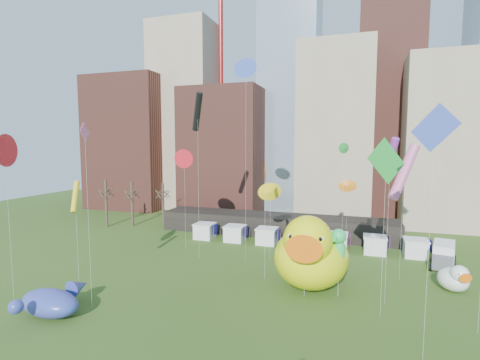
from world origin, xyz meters
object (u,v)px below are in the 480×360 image
(whale_inflatable, at_px, (52,301))
(box_truck, at_px, (444,254))
(big_duck, at_px, (310,254))
(small_duck, at_px, (454,278))
(seahorse_purple, at_px, (305,265))
(seahorse_green, at_px, (339,247))

(whale_inflatable, relative_size, box_truck, 1.15)
(big_duck, height_order, whale_inflatable, big_duck)
(box_truck, bearing_deg, big_duck, -126.87)
(small_duck, xyz_separation_m, seahorse_purple, (-14.12, -5.91, 1.79))
(big_duck, xyz_separation_m, seahorse_green, (2.85, -1.11, 1.27))
(small_duck, bearing_deg, big_duck, 177.11)
(small_duck, height_order, seahorse_green, seahorse_green)
(small_duck, distance_m, whale_inflatable, 38.08)
(seahorse_purple, distance_m, whale_inflatable, 22.89)
(big_duck, xyz_separation_m, seahorse_purple, (-0.27, -2.05, -0.53))
(whale_inflatable, bearing_deg, big_duck, 37.30)
(seahorse_purple, relative_size, box_truck, 0.68)
(seahorse_green, bearing_deg, big_duck, -178.72)
(big_duck, xyz_separation_m, small_duck, (13.84, 3.85, -2.32))
(big_duck, relative_size, whale_inflatable, 1.35)
(seahorse_green, xyz_separation_m, box_truck, (11.71, 13.47, -3.57))
(seahorse_green, relative_size, seahorse_purple, 1.50)
(box_truck, bearing_deg, small_duck, -81.98)
(whale_inflatable, bearing_deg, small_duck, 31.25)
(small_duck, distance_m, seahorse_purple, 15.41)
(small_duck, height_order, whale_inflatable, small_duck)
(seahorse_green, bearing_deg, small_duck, 46.92)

